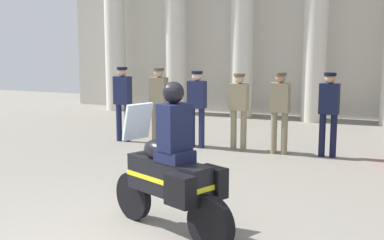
{
  "coord_description": "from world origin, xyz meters",
  "views": [
    {
      "loc": [
        2.84,
        -4.55,
        2.44
      ],
      "look_at": [
        -0.31,
        3.55,
        1.02
      ],
      "focal_mm": 48.99,
      "sensor_mm": 36.0,
      "label": 1
    }
  ],
  "objects_px": {
    "officer_in_row_1": "(159,99)",
    "officer_in_row_5": "(329,108)",
    "officer_in_row_3": "(239,105)",
    "officer_in_row_2": "(197,103)",
    "motorcycle_with_rider": "(172,173)",
    "officer_in_row_4": "(280,106)",
    "officer_in_row_0": "(123,98)"
  },
  "relations": [
    {
      "from": "officer_in_row_1",
      "to": "officer_in_row_3",
      "type": "distance_m",
      "value": 1.84
    },
    {
      "from": "officer_in_row_4",
      "to": "officer_in_row_0",
      "type": "bearing_deg",
      "value": 4.05
    },
    {
      "from": "officer_in_row_0",
      "to": "officer_in_row_2",
      "type": "relative_size",
      "value": 1.02
    },
    {
      "from": "officer_in_row_0",
      "to": "officer_in_row_4",
      "type": "bearing_deg",
      "value": -175.95
    },
    {
      "from": "officer_in_row_3",
      "to": "officer_in_row_2",
      "type": "bearing_deg",
      "value": 14.39
    },
    {
      "from": "officer_in_row_2",
      "to": "motorcycle_with_rider",
      "type": "xyz_separation_m",
      "value": [
        1.51,
        -4.84,
        -0.19
      ]
    },
    {
      "from": "officer_in_row_2",
      "to": "officer_in_row_4",
      "type": "height_order",
      "value": "officer_in_row_4"
    },
    {
      "from": "motorcycle_with_rider",
      "to": "officer_in_row_5",
      "type": "bearing_deg",
      "value": -78.48
    },
    {
      "from": "officer_in_row_0",
      "to": "officer_in_row_2",
      "type": "bearing_deg",
      "value": -177.07
    },
    {
      "from": "motorcycle_with_rider",
      "to": "officer_in_row_2",
      "type": "bearing_deg",
      "value": -47.02
    },
    {
      "from": "officer_in_row_2",
      "to": "motorcycle_with_rider",
      "type": "relative_size",
      "value": 0.86
    },
    {
      "from": "officer_in_row_2",
      "to": "officer_in_row_0",
      "type": "bearing_deg",
      "value": 2.93
    },
    {
      "from": "officer_in_row_3",
      "to": "motorcycle_with_rider",
      "type": "distance_m",
      "value": 5.05
    },
    {
      "from": "officer_in_row_0",
      "to": "motorcycle_with_rider",
      "type": "height_order",
      "value": "motorcycle_with_rider"
    },
    {
      "from": "officer_in_row_0",
      "to": "officer_in_row_5",
      "type": "relative_size",
      "value": 1.01
    },
    {
      "from": "officer_in_row_1",
      "to": "officer_in_row_3",
      "type": "xyz_separation_m",
      "value": [
        1.84,
        0.07,
        -0.05
      ]
    },
    {
      "from": "officer_in_row_1",
      "to": "officer_in_row_5",
      "type": "xyz_separation_m",
      "value": [
        3.71,
        0.03,
        -0.01
      ]
    },
    {
      "from": "officer_in_row_1",
      "to": "officer_in_row_2",
      "type": "relative_size",
      "value": 1.02
    },
    {
      "from": "officer_in_row_0",
      "to": "motorcycle_with_rider",
      "type": "xyz_separation_m",
      "value": [
        3.34,
        -4.88,
        -0.22
      ]
    },
    {
      "from": "officer_in_row_5",
      "to": "motorcycle_with_rider",
      "type": "relative_size",
      "value": 0.88
    },
    {
      "from": "officer_in_row_1",
      "to": "officer_in_row_4",
      "type": "relative_size",
      "value": 1.02
    },
    {
      "from": "officer_in_row_5",
      "to": "motorcycle_with_rider",
      "type": "distance_m",
      "value": 5.13
    },
    {
      "from": "officer_in_row_0",
      "to": "officer_in_row_1",
      "type": "bearing_deg",
      "value": -172.01
    },
    {
      "from": "officer_in_row_0",
      "to": "officer_in_row_1",
      "type": "height_order",
      "value": "same"
    },
    {
      "from": "officer_in_row_2",
      "to": "officer_in_row_5",
      "type": "relative_size",
      "value": 0.98
    },
    {
      "from": "officer_in_row_1",
      "to": "officer_in_row_3",
      "type": "height_order",
      "value": "officer_in_row_1"
    },
    {
      "from": "officer_in_row_1",
      "to": "officer_in_row_4",
      "type": "bearing_deg",
      "value": -177.21
    },
    {
      "from": "officer_in_row_2",
      "to": "officer_in_row_3",
      "type": "xyz_separation_m",
      "value": [
        0.89,
        0.16,
        -0.02
      ]
    },
    {
      "from": "officer_in_row_2",
      "to": "officer_in_row_1",
      "type": "bearing_deg",
      "value": -1.76
    },
    {
      "from": "officer_in_row_0",
      "to": "motorcycle_with_rider",
      "type": "relative_size",
      "value": 0.88
    },
    {
      "from": "officer_in_row_3",
      "to": "officer_in_row_5",
      "type": "bearing_deg",
      "value": -177.04
    },
    {
      "from": "officer_in_row_3",
      "to": "officer_in_row_4",
      "type": "xyz_separation_m",
      "value": [
        0.9,
        -0.13,
        0.03
      ]
    }
  ]
}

